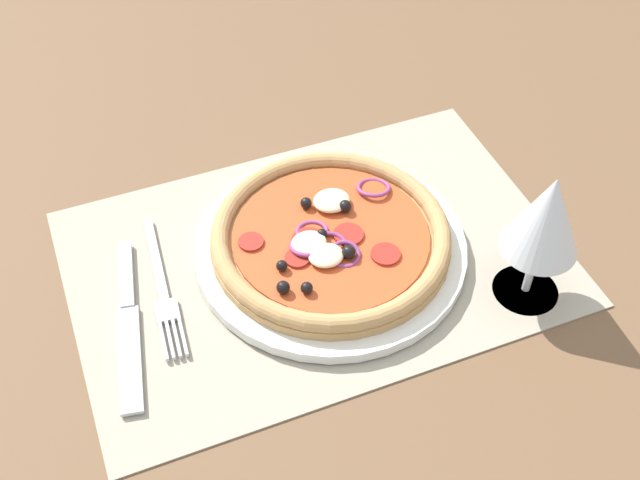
# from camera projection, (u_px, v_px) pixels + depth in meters

# --- Properties ---
(ground_plane) EXTENTS (1.90, 1.40, 0.02)m
(ground_plane) POSITION_uv_depth(u_px,v_px,m) (316.00, 266.00, 0.82)
(ground_plane) COLOR brown
(placemat) EXTENTS (0.49, 0.33, 0.00)m
(placemat) POSITION_uv_depth(u_px,v_px,m) (316.00, 257.00, 0.81)
(placemat) COLOR #A39984
(placemat) RESTS_ON ground_plane
(plate) EXTENTS (0.27, 0.27, 0.01)m
(plate) POSITION_uv_depth(u_px,v_px,m) (332.00, 250.00, 0.81)
(plate) COLOR silver
(plate) RESTS_ON placemat
(pizza) EXTENTS (0.24, 0.24, 0.03)m
(pizza) POSITION_uv_depth(u_px,v_px,m) (332.00, 238.00, 0.79)
(pizza) COLOR tan
(pizza) RESTS_ON plate
(fork) EXTENTS (0.03, 0.18, 0.00)m
(fork) POSITION_uv_depth(u_px,v_px,m) (163.00, 292.00, 0.77)
(fork) COLOR silver
(fork) RESTS_ON placemat
(knife) EXTENTS (0.05, 0.20, 0.01)m
(knife) POSITION_uv_depth(u_px,v_px,m) (128.00, 323.00, 0.75)
(knife) COLOR silver
(knife) RESTS_ON placemat
(wine_glass) EXTENTS (0.07, 0.07, 0.15)m
(wine_glass) POSITION_uv_depth(u_px,v_px,m) (546.00, 218.00, 0.71)
(wine_glass) COLOR silver
(wine_glass) RESTS_ON ground_plane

